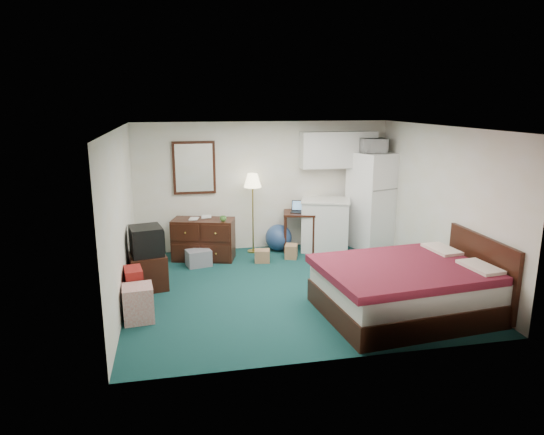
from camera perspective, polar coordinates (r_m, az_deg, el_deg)
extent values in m
cube|color=#154746|center=(7.77, 2.19, -8.20)|extent=(5.00, 4.50, 0.01)
cube|color=beige|center=(7.23, 2.37, 10.54)|extent=(5.00, 4.50, 0.01)
cube|color=beige|center=(9.56, -0.94, 3.74)|extent=(5.00, 0.01, 2.50)
cube|color=beige|center=(5.32, 8.06, -4.42)|extent=(5.00, 0.01, 2.50)
cube|color=beige|center=(7.24, -17.34, -0.08)|extent=(0.01, 4.50, 2.50)
cube|color=beige|center=(8.35, 19.19, 1.54)|extent=(0.01, 4.50, 2.50)
sphere|color=navy|center=(9.54, 0.78, -2.37)|extent=(0.57, 0.57, 0.52)
imported|color=white|center=(9.63, 11.79, 8.47)|extent=(0.50, 0.28, 0.34)
imported|color=olive|center=(9.00, -9.71, 0.49)|extent=(0.16, 0.06, 0.22)
imported|color=olive|center=(9.09, -8.34, 0.74)|extent=(0.18, 0.03, 0.25)
imported|color=#478136|center=(8.77, -5.77, -0.06)|extent=(0.14, 0.12, 0.12)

